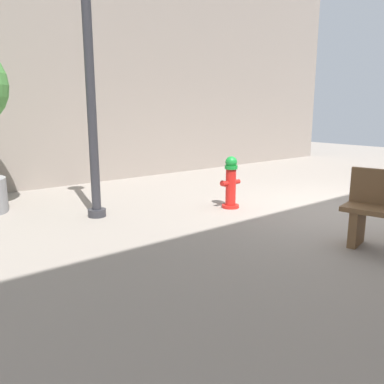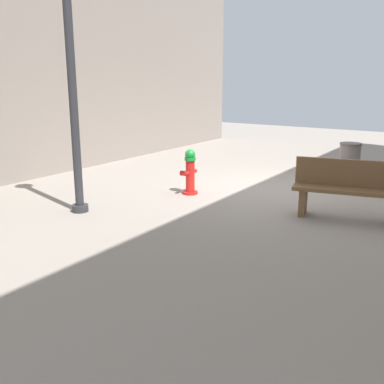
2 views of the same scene
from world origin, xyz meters
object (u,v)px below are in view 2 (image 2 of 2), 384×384
Objects in this scene: fire_hydrant at (190,172)px; bench_near at (347,188)px; street_lamp at (70,57)px; trash_bin at (349,162)px.

fire_hydrant is 0.51× the size of bench_near.
street_lamp is 4.81× the size of trash_bin.
bench_near is at bearing -150.82° from street_lamp.
bench_near is 4.91m from street_lamp.
street_lamp is (3.90, 2.18, 2.05)m from bench_near.
trash_bin is at bearing -75.83° from bench_near.
fire_hydrant is at bearing 2.47° from bench_near.
street_lamp is at bearing 29.18° from bench_near.
fire_hydrant is 3.65m from trash_bin.
fire_hydrant is at bearing -113.81° from street_lamp.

